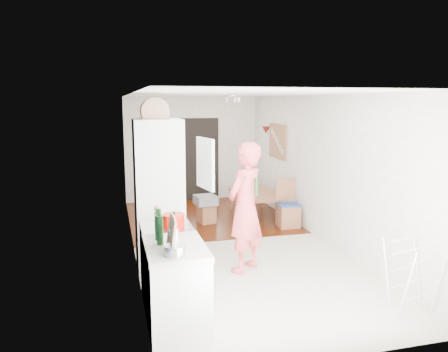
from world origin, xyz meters
name	(u,v)px	position (x,y,z in m)	size (l,w,h in m)	color
room_shell	(231,171)	(0.00, 0.00, 1.25)	(3.20, 7.00, 2.50)	white
floor	(230,244)	(0.00, 0.00, 0.00)	(3.20, 7.00, 0.01)	beige
wood_floor_overlay	(207,216)	(0.00, 1.85, 0.01)	(3.20, 3.30, 0.01)	#511F07
sage_wall_panel	(140,151)	(-1.59, -2.00, 1.85)	(0.02, 3.00, 1.30)	slate
tile_splashback	(147,226)	(-1.59, -2.55, 1.15)	(0.02, 1.90, 0.50)	black
doorway_recess	(200,159)	(0.20, 3.48, 1.00)	(0.90, 0.04, 2.00)	black
base_cabinet	(176,290)	(-1.30, -2.55, 0.43)	(0.60, 0.90, 0.86)	white
worktop	(175,248)	(-1.30, -2.55, 0.89)	(0.62, 0.92, 0.06)	silver
range_cooker	(167,264)	(-1.30, -1.80, 0.44)	(0.60, 0.60, 0.88)	white
cooker_top	(166,227)	(-1.30, -1.80, 0.90)	(0.60, 0.60, 0.04)	#B1B1B4
fridge_housing	(159,195)	(-1.27, -0.78, 1.07)	(0.66, 0.66, 2.15)	white
fridge_door	(205,164)	(-0.66, -1.08, 1.55)	(0.56, 0.04, 0.70)	white
fridge_interior	(180,161)	(-0.96, -0.78, 1.55)	(0.02, 0.52, 0.66)	white
pinboard	(278,141)	(1.58, 1.90, 1.55)	(0.03, 0.90, 0.70)	tan
pinboard_frame	(277,141)	(1.57, 1.90, 1.55)	(0.01, 0.94, 0.74)	brown
wall_sconce	(266,130)	(1.54, 2.55, 1.75)	(0.18, 0.18, 0.16)	maroon
person	(245,196)	(-0.11, -1.17, 1.09)	(0.79, 0.52, 2.17)	#F15558
dining_table	(257,207)	(0.99, 1.53, 0.23)	(1.31, 0.73, 0.46)	brown
dining_chair	(288,204)	(1.33, 0.68, 0.46)	(0.39, 0.39, 0.92)	brown
stool	(206,213)	(-0.12, 1.36, 0.20)	(0.30, 0.30, 0.40)	brown
grey_drape	(206,200)	(-0.15, 1.31, 0.48)	(0.40, 0.40, 0.18)	slate
drying_rack	(412,277)	(1.35, -2.87, 0.42)	(0.43, 0.39, 0.85)	white
bread_bin	(154,111)	(-1.30, -0.78, 2.25)	(0.39, 0.37, 0.21)	tan
red_casserole	(174,221)	(-1.22, -1.89, 1.00)	(0.27, 0.27, 0.16)	red
steel_pan	(175,250)	(-1.34, -2.86, 0.97)	(0.21, 0.21, 0.10)	#B1B1B4
held_bottle	(256,187)	(-0.01, -1.34, 1.24)	(0.05, 0.05, 0.25)	#164019
bottle_a	(158,227)	(-1.45, -2.33, 1.06)	(0.06, 0.06, 0.28)	#164019
bottle_b	(160,230)	(-1.45, -2.49, 1.07)	(0.07, 0.07, 0.31)	#164019
bottle_c	(174,240)	(-1.33, -2.70, 1.03)	(0.09, 0.09, 0.22)	silver
pepper_mill_front	(157,221)	(-1.42, -2.02, 1.04)	(0.06, 0.06, 0.24)	tan
pepper_mill_back	(158,226)	(-1.43, -2.17, 1.02)	(0.06, 0.06, 0.21)	tan
chopping_boards	(171,234)	(-1.36, -2.73, 1.10)	(0.04, 0.27, 0.36)	tan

